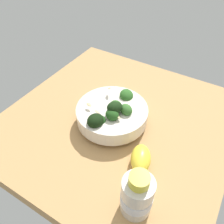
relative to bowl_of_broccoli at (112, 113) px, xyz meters
The scene contains 4 objects.
ground_plane 6.55cm from the bowl_of_broccoli, 110.78° to the right, with size 63.64×63.64×4.66cm, color tan.
bowl_of_broccoli is the anchor object (origin of this frame).
lemon_wedge 15.87cm from the bowl_of_broccoli, 146.88° to the left, with size 8.12×4.81×4.52cm, color yellow.
bottle_tall 25.48cm from the bowl_of_broccoli, 132.23° to the left, with size 6.59×6.59×12.18cm.
Camera 1 is at (-23.31, 42.15, 48.80)cm, focal length 37.21 mm.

